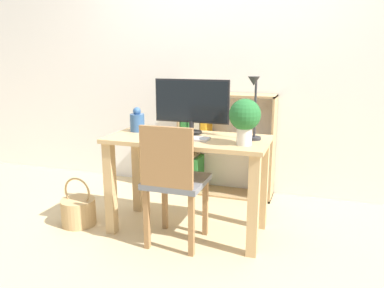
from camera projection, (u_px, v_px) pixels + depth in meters
name	position (u px, v px, depth m)	size (l,w,h in m)	color
ground_plane	(188.00, 230.00, 2.89)	(10.00, 10.00, 0.00)	#CCB284
wall_back	(223.00, 57.00, 3.55)	(8.00, 0.05, 2.60)	white
desk	(188.00, 159.00, 2.76)	(1.17, 0.56, 0.73)	tan
monitor	(192.00, 103.00, 2.81)	(0.58, 0.16, 0.41)	#232326
keyboard	(185.00, 138.00, 2.66)	(0.35, 0.12, 0.02)	#B2B2B7
vase	(137.00, 121.00, 2.92)	(0.11, 0.11, 0.19)	#33598C
desk_lamp	(254.00, 102.00, 2.53)	(0.10, 0.19, 0.45)	#2D2D33
potted_plant	(245.00, 117.00, 2.44)	(0.21, 0.21, 0.31)	silver
chair	(174.00, 179.00, 2.55)	(0.40, 0.40, 0.88)	slate
bookshelf	(209.00, 145.00, 3.60)	(0.89, 0.28, 0.97)	tan
basket	(78.00, 211.00, 2.96)	(0.27, 0.27, 0.39)	tan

